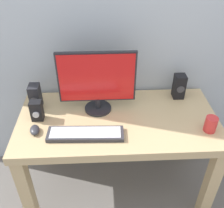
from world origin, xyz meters
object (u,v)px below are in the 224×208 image
at_px(monitor, 97,81).
at_px(coffee_mug, 211,124).
at_px(mouse, 35,130).
at_px(audio_controller, 37,111).
at_px(speaker_left, 35,97).
at_px(keyboard_primary, 86,134).
at_px(speaker_right, 179,86).
at_px(desk, 118,130).

distance_m(monitor, coffee_mug, 0.79).
bearing_deg(mouse, audio_controller, 78.87).
xyz_separation_m(mouse, audio_controller, (-0.00, 0.13, 0.05)).
bearing_deg(speaker_left, monitor, -5.10).
xyz_separation_m(keyboard_primary, mouse, (-0.32, 0.05, 0.00)).
relative_size(speaker_right, speaker_left, 1.02).
bearing_deg(mouse, monitor, 17.48).
bearing_deg(monitor, speaker_left, 174.90).
xyz_separation_m(keyboard_primary, speaker_right, (0.69, 0.40, 0.08)).
bearing_deg(audio_controller, mouse, -88.56).
bearing_deg(monitor, speaker_right, 11.19).
height_order(keyboard_primary, speaker_left, speaker_left).
bearing_deg(mouse, speaker_right, 6.71).
relative_size(mouse, speaker_right, 0.52).
relative_size(monitor, keyboard_primary, 1.08).
bearing_deg(monitor, desk, -40.62).
height_order(speaker_right, coffee_mug, speaker_right).
height_order(desk, keyboard_primary, keyboard_primary).
distance_m(keyboard_primary, mouse, 0.33).
xyz_separation_m(speaker_right, speaker_left, (-1.05, -0.08, -0.00)).
bearing_deg(keyboard_primary, speaker_left, 138.17).
bearing_deg(coffee_mug, mouse, 178.09).
height_order(speaker_right, speaker_left, speaker_right).
relative_size(audio_controller, coffee_mug, 1.39).
bearing_deg(desk, speaker_right, 26.58).
distance_m(monitor, mouse, 0.51).
bearing_deg(coffee_mug, monitor, 159.25).
bearing_deg(speaker_right, coffee_mug, -74.70).
bearing_deg(audio_controller, coffee_mug, -8.66).
relative_size(monitor, coffee_mug, 5.06).
relative_size(desk, keyboard_primary, 2.83).
distance_m(monitor, keyboard_primary, 0.36).
distance_m(keyboard_primary, speaker_left, 0.49).
distance_m(monitor, speaker_left, 0.46).
relative_size(keyboard_primary, mouse, 5.01).
distance_m(keyboard_primary, audio_controller, 0.38).
height_order(speaker_left, coffee_mug, speaker_left).
bearing_deg(desk, monitor, 139.38).
bearing_deg(coffee_mug, keyboard_primary, -179.22).
bearing_deg(desk, keyboard_primary, -142.44).
bearing_deg(keyboard_primary, mouse, 171.54).
xyz_separation_m(keyboard_primary, coffee_mug, (0.80, 0.01, 0.04)).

